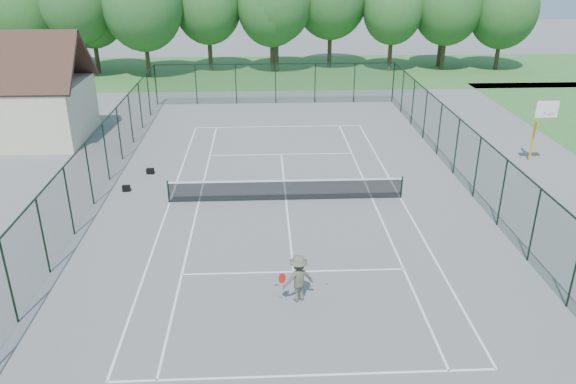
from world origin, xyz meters
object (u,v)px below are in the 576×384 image
sports_bag_a (126,188)px  basketball_goal (541,119)px  tennis_player (298,278)px  tennis_net (286,189)px

sports_bag_a → basketball_goal: bearing=2.8°
tennis_player → tennis_net: bearing=90.4°
basketball_goal → sports_bag_a: bearing=-172.7°
tennis_net → sports_bag_a: size_ratio=29.46×
basketball_goal → tennis_player: bearing=-138.1°
basketball_goal → sports_bag_a: basketball_goal is taller
basketball_goal → tennis_player: 18.68m
tennis_net → basketball_goal: (13.90, 4.24, 1.99)m
tennis_net → basketball_goal: 14.67m
sports_bag_a → tennis_player: tennis_player is taller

